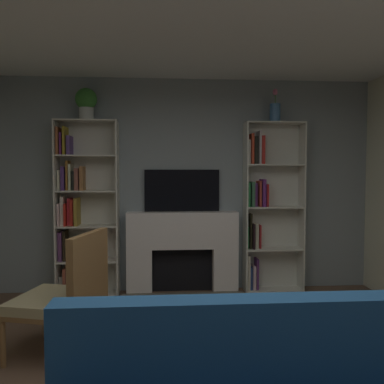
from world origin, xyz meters
name	(u,v)px	position (x,y,z in m)	size (l,w,h in m)	color
wall_back_accent	(182,185)	(0.00, 2.78, 1.34)	(4.98, 0.06, 2.68)	gray
fireplace	(182,250)	(0.00, 2.63, 0.54)	(1.49, 0.54, 1.01)	white
tv	(182,190)	(0.00, 2.72, 1.28)	(0.94, 0.06, 0.53)	black
bookshelf_left	(80,210)	(-1.26, 2.64, 1.04)	(0.74, 0.30, 2.14)	silver
bookshelf_right	(266,206)	(1.07, 2.66, 1.07)	(0.74, 0.26, 2.14)	silver
potted_plant	(86,102)	(-1.16, 2.60, 2.35)	(0.26, 0.26, 0.38)	silver
vase_with_flowers	(275,110)	(1.16, 2.60, 2.28)	(0.13, 0.13, 0.41)	teal
armchair	(67,294)	(-1.05, 0.95, 0.51)	(0.78, 0.79, 1.03)	olive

